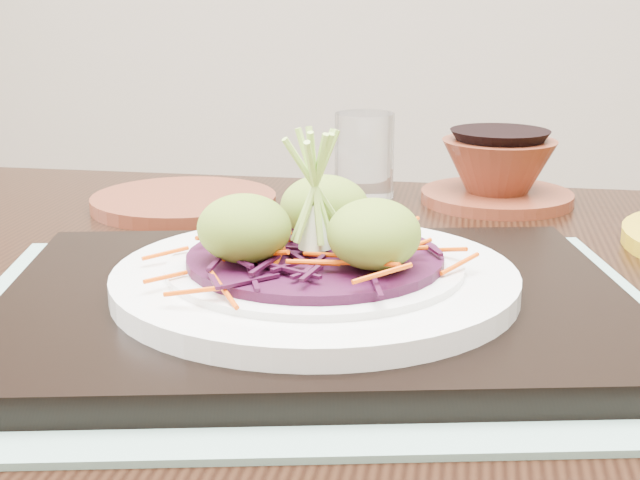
# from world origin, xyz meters

# --- Properties ---
(dining_table) EXTENTS (1.14, 0.77, 0.71)m
(dining_table) POSITION_xyz_m (-0.05, -0.03, 0.61)
(dining_table) COLOR black
(dining_table) RESTS_ON ground
(placemat) EXTENTS (0.52, 0.44, 0.00)m
(placemat) POSITION_xyz_m (-0.08, -0.09, 0.71)
(placemat) COLOR gray
(placemat) RESTS_ON dining_table
(serving_tray) EXTENTS (0.45, 0.37, 0.02)m
(serving_tray) POSITION_xyz_m (-0.08, -0.09, 0.72)
(serving_tray) COLOR black
(serving_tray) RESTS_ON placemat
(white_plate) EXTENTS (0.26, 0.26, 0.02)m
(white_plate) POSITION_xyz_m (-0.08, -0.09, 0.74)
(white_plate) COLOR white
(white_plate) RESTS_ON serving_tray
(cabbage_bed) EXTENTS (0.16, 0.16, 0.01)m
(cabbage_bed) POSITION_xyz_m (-0.08, -0.09, 0.75)
(cabbage_bed) COLOR #390B28
(cabbage_bed) RESTS_ON white_plate
(carrot_julienne) EXTENTS (0.20, 0.20, 0.01)m
(carrot_julienne) POSITION_xyz_m (-0.08, -0.09, 0.76)
(carrot_julienne) COLOR #D94503
(carrot_julienne) RESTS_ON cabbage_bed
(guacamole_scoops) EXTENTS (0.14, 0.13, 0.04)m
(guacamole_scoops) POSITION_xyz_m (-0.08, -0.09, 0.77)
(guacamole_scoops) COLOR olive
(guacamole_scoops) RESTS_ON cabbage_bed
(scallion_garnish) EXTENTS (0.06, 0.06, 0.09)m
(scallion_garnish) POSITION_xyz_m (-0.08, -0.09, 0.79)
(scallion_garnish) COLOR #A4D153
(scallion_garnish) RESTS_ON cabbage_bed
(terracotta_side_plate) EXTENTS (0.19, 0.19, 0.01)m
(terracotta_side_plate) POSITION_xyz_m (-0.26, 0.19, 0.71)
(terracotta_side_plate) COLOR #5C2516
(terracotta_side_plate) RESTS_ON dining_table
(water_glass) EXTENTS (0.07, 0.07, 0.09)m
(water_glass) POSITION_xyz_m (-0.09, 0.27, 0.75)
(water_glass) COLOR white
(water_glass) RESTS_ON dining_table
(terracotta_bowl_set) EXTENTS (0.15, 0.15, 0.06)m
(terracotta_bowl_set) POSITION_xyz_m (0.05, 0.27, 0.74)
(terracotta_bowl_set) COLOR #5C2516
(terracotta_bowl_set) RESTS_ON dining_table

